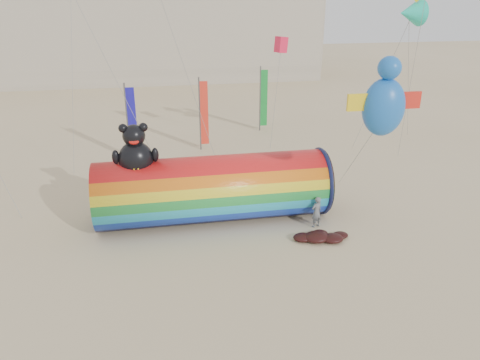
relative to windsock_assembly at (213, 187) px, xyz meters
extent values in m
plane|color=#CCB58C|center=(0.68, -2.45, -1.73)|extent=(160.00, 160.00, 0.00)
cylinder|color=red|center=(0.01, 0.00, -0.09)|extent=(11.27, 3.29, 3.29)
torus|color=#0F1438|center=(5.53, 0.00, -0.09)|extent=(0.23, 3.45, 3.45)
cylinder|color=black|center=(5.66, 0.00, -0.09)|extent=(0.06, 3.25, 3.25)
ellipsoid|color=black|center=(-3.56, 0.00, 1.70)|extent=(1.61, 1.44, 1.69)
ellipsoid|color=yellow|center=(-3.56, -0.52, 1.60)|extent=(0.83, 0.36, 0.72)
sphere|color=black|center=(-3.56, 0.00, 2.82)|extent=(1.03, 1.03, 1.03)
sphere|color=black|center=(-4.01, 0.00, 3.20)|extent=(0.41, 0.41, 0.41)
sphere|color=black|center=(-3.10, 0.00, 3.20)|extent=(0.41, 0.41, 0.41)
ellipsoid|color=red|center=(-3.56, -0.42, 2.68)|extent=(0.45, 0.17, 0.29)
ellipsoid|color=black|center=(-4.45, -0.09, 1.88)|extent=(0.34, 0.34, 0.68)
ellipsoid|color=black|center=(-2.66, -0.09, 1.88)|extent=(0.34, 0.34, 0.68)
imported|color=slate|center=(4.77, -1.77, -0.94)|extent=(0.68, 0.58, 1.58)
ellipsoid|color=#3D0E0B|center=(4.35, -3.11, -1.53)|extent=(1.17, 0.99, 0.41)
ellipsoid|color=#3D0E0B|center=(5.05, -3.31, -1.56)|extent=(0.99, 0.84, 0.34)
ellipsoid|color=#3D0E0B|center=(3.75, -2.96, -1.57)|extent=(0.91, 0.77, 0.32)
ellipsoid|color=#3D0E0B|center=(4.65, -2.71, -1.59)|extent=(0.78, 0.66, 0.27)
ellipsoid|color=#3D0E0B|center=(5.55, -3.01, -1.60)|extent=(0.73, 0.62, 0.25)
cylinder|color=#59595E|center=(-4.32, 9.84, 0.87)|extent=(0.10, 0.10, 5.20)
cube|color=#1C15A3|center=(-4.01, 9.84, 0.92)|extent=(0.56, 0.06, 4.50)
cylinder|color=#59595E|center=(0.61, 11.16, 0.87)|extent=(0.10, 0.10, 5.20)
cube|color=red|center=(0.92, 11.16, 0.92)|extent=(0.56, 0.06, 4.50)
cylinder|color=#59595E|center=(5.88, 15.17, 0.87)|extent=(0.10, 0.10, 5.20)
cube|color=#158E30|center=(6.19, 15.17, 0.92)|extent=(0.56, 0.06, 4.50)
ellipsoid|color=blue|center=(6.14, -4.55, 4.77)|extent=(1.69, 1.32, 2.26)
cube|color=#FF1C44|center=(5.72, 8.89, 5.73)|extent=(0.61, 0.61, 0.98)
cone|color=#1BDAB6|center=(11.72, 4.18, 7.79)|extent=(1.46, 1.46, 1.31)
camera|label=1|loc=(-2.62, -20.96, 8.96)|focal=35.00mm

